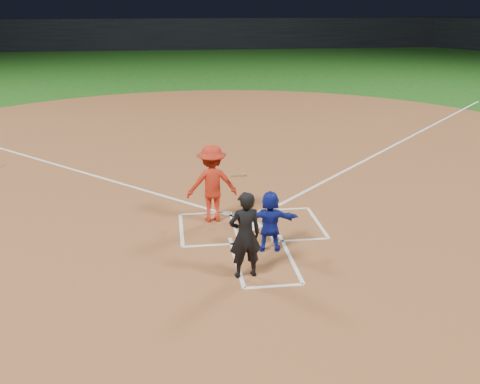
{
  "coord_description": "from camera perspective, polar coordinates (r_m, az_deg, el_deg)",
  "views": [
    {
      "loc": [
        -1.76,
        -11.2,
        4.9
      ],
      "look_at": [
        -0.3,
        -0.4,
        1.0
      ],
      "focal_mm": 40.0,
      "sensor_mm": 36.0,
      "label": 1
    }
  ],
  "objects": [
    {
      "name": "stadium_wall_far",
      "position": [
        59.32,
        -6.24,
        16.41
      ],
      "size": [
        80.0,
        1.2,
        3.2
      ],
      "primitive_type": "cube",
      "color": "black",
      "rests_on": "ground"
    },
    {
      "name": "home_plate_dirt",
      "position": [
        17.97,
        -1.79,
        3.88
      ],
      "size": [
        28.0,
        28.0,
        0.01
      ],
      "primitive_type": "cylinder",
      "color": "brown",
      "rests_on": "ground"
    },
    {
      "name": "catcher",
      "position": [
        10.97,
        3.22,
        -3.12
      ],
      "size": [
        1.22,
        0.5,
        1.28
      ],
      "primitive_type": "imported",
      "rotation": [
        0.0,
        0.0,
        3.03
      ],
      "color": "#121F95",
      "rests_on": "home_plate_dirt"
    },
    {
      "name": "batter_at_plate",
      "position": [
        12.37,
        -3.0,
        0.9
      ],
      "size": [
        1.47,
        0.89,
        1.82
      ],
      "color": "#B32513",
      "rests_on": "home_plate_dirt"
    },
    {
      "name": "umpire",
      "position": [
        9.84,
        0.54,
        -4.61
      ],
      "size": [
        0.67,
        0.49,
        1.68
      ],
      "primitive_type": "imported",
      "rotation": [
        0.0,
        0.0,
        3.3
      ],
      "color": "black",
      "rests_on": "home_plate_dirt"
    },
    {
      "name": "ground",
      "position": [
        12.36,
        1.13,
        -3.69
      ],
      "size": [
        120.0,
        120.0,
        0.0
      ],
      "primitive_type": "plane",
      "color": "#174E13",
      "rests_on": "ground"
    },
    {
      "name": "chalk_markings",
      "position": [
        17.29,
        -1.54,
        3.27
      ],
      "size": [
        28.35,
        17.32,
        0.01
      ],
      "color": "white",
      "rests_on": "home_plate_dirt"
    },
    {
      "name": "home_plate",
      "position": [
        12.35,
        1.13,
        -3.6
      ],
      "size": [
        0.6,
        0.6,
        0.02
      ],
      "primitive_type": "cylinder",
      "rotation": [
        0.0,
        0.0,
        3.14
      ],
      "color": "white",
      "rests_on": "home_plate_dirt"
    }
  ]
}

